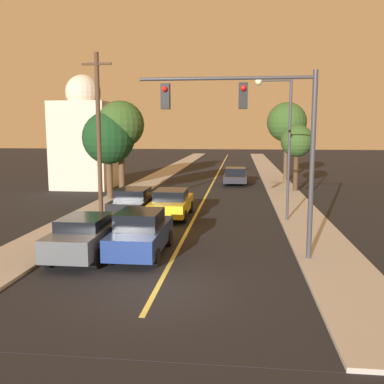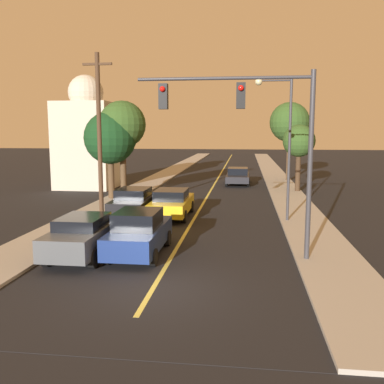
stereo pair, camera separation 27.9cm
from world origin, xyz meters
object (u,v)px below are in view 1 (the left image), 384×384
Objects in this scene: car_far_oncoming at (235,176)px; tree_left_near at (109,138)px; car_near_lane_front at (141,233)px; tree_left_far at (121,125)px; car_outer_lane_second at (134,202)px; tree_right_near at (297,142)px; car_outer_lane_front at (86,235)px; tree_right_far at (287,123)px; traffic_signal_mast at (256,124)px; domed_building_left at (85,138)px; car_near_lane_second at (171,203)px; utility_pole_left at (99,132)px; streetlamp_right at (281,130)px.

tree_left_near reaches higher than car_far_oncoming.
car_near_lane_front is 14.55m from tree_left_far.
tree_right_near is at bearing 47.75° from car_outer_lane_second.
tree_left_near is (-3.15, 13.15, 3.39)m from car_outer_lane_front.
tree_right_far is (10.01, 25.78, 4.66)m from car_outer_lane_front.
tree_right_far is at bearing 90.13° from tree_right_near.
tree_left_near is at bearing 126.27° from traffic_signal_mast.
domed_building_left reaches higher than car_far_oncoming.
car_outer_lane_front is (-2.01, -0.39, -0.03)m from car_near_lane_front.
car_near_lane_second is 7.98m from car_outer_lane_front.
tree_right_near is (12.44, 4.78, -1.18)m from tree_left_far.
car_far_oncoming is 12.88m from tree_left_far.
car_outer_lane_front is 28.05m from tree_right_far.
car_outer_lane_front is 20.70m from domed_building_left.
tree_right_near is 0.55× the size of domed_building_left.
car_near_lane_second is at bearing 75.41° from car_outer_lane_front.
car_outer_lane_second is 7.43m from tree_left_near.
tree_right_near is 0.70× the size of tree_right_far.
car_outer_lane_front is at bearing 76.87° from car_far_oncoming.
car_outer_lane_second is 14.17m from domed_building_left.
utility_pole_left is at bearing -174.81° from car_near_lane_second.
streetlamp_right reaches higher than tree_right_near.
tree_right_near reaches higher than car_far_oncoming.
car_far_oncoming is 13.40m from tree_left_near.
tree_right_near is at bearing 21.60° from tree_left_near.
tree_left_far is 13.38m from tree_right_near.
traffic_signal_mast is at bearing -101.72° from tree_right_near.
streetlamp_right is at bearing -39.07° from domed_building_left.
car_near_lane_second is 0.51× the size of domed_building_left.
utility_pole_left is (-9.66, 0.23, -0.12)m from streetlamp_right.
utility_pole_left is 0.94× the size of domed_building_left.
domed_building_left is at bearing 110.18° from car_outer_lane_front.
car_outer_lane_second is 0.64× the size of tree_right_far.
utility_pole_left reaches higher than streetlamp_right.
streetlamp_right is 19.11m from domed_building_left.
tree_right_far reaches higher than car_far_oncoming.
car_near_lane_front is 21.11m from domed_building_left.
tree_right_near is (10.03, 11.04, 3.06)m from car_outer_lane_second.
car_far_oncoming is (5.35, 15.59, -0.09)m from car_outer_lane_second.
car_outer_lane_second reaches higher than car_outer_lane_front.
tree_left_far is at bearing 147.68° from streetlamp_right.
tree_left_far is at bearing 127.01° from car_near_lane_second.
utility_pole_left reaches higher than car_outer_lane_second.
utility_pole_left is 1.47× the size of tree_left_near.
car_outer_lane_second is 0.53× the size of utility_pole_left.
tree_left_far is (-8.69, 13.29, 0.15)m from traffic_signal_mast.
tree_right_far is (-0.02, 7.42, 1.58)m from tree_right_near.
car_near_lane_second is 0.71× the size of tree_left_far.
car_outer_lane_front is 11.27m from streetlamp_right.
car_outer_lane_second is at bearing -1.26° from utility_pole_left.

